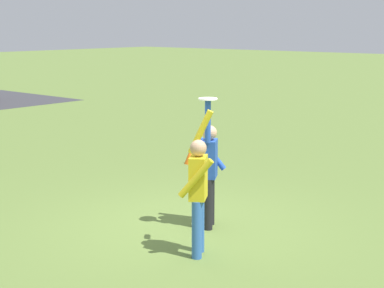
{
  "coord_description": "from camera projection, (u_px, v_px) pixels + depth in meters",
  "views": [
    {
      "loc": [
        -7.14,
        -6.19,
        3.18
      ],
      "look_at": [
        -0.33,
        -0.41,
        1.44
      ],
      "focal_mm": 57.31,
      "sensor_mm": 36.0,
      "label": 1
    }
  ],
  "objects": [
    {
      "name": "field_cone_orange",
      "position": [
        190.0,
        157.0,
        14.3
      ],
      "size": [
        0.26,
        0.26,
        0.32
      ],
      "primitive_type": "cone",
      "color": "orange",
      "rests_on": "ground_plane"
    },
    {
      "name": "ground_plane",
      "position": [
        186.0,
        226.0,
        9.89
      ],
      "size": [
        120.0,
        120.0,
        0.0
      ],
      "primitive_type": "plane",
      "color": "olive"
    },
    {
      "name": "person_catcher",
      "position": [
        209.0,
        167.0,
        9.64
      ],
      "size": [
        0.58,
        0.53,
        2.08
      ],
      "rotation": [
        0.0,
        0.0,
        -2.59
      ],
      "color": "black",
      "rests_on": "ground_plane"
    },
    {
      "name": "person_defender",
      "position": [
        198.0,
        187.0,
        8.45
      ],
      "size": [
        0.65,
        0.62,
        2.04
      ],
      "rotation": [
        0.0,
        0.0,
        0.55
      ],
      "color": "#3366B7",
      "rests_on": "ground_plane"
    },
    {
      "name": "frisbee_disc",
      "position": [
        208.0,
        99.0,
        9.21
      ],
      "size": [
        0.29,
        0.29,
        0.02
      ],
      "primitive_type": "cylinder",
      "color": "white",
      "rests_on": "person_catcher"
    }
  ]
}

